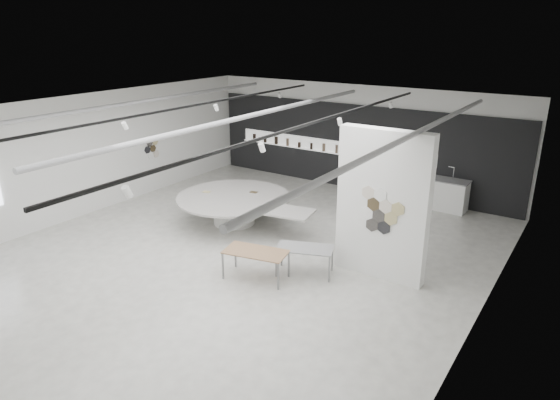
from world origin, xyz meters
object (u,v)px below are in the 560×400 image
Objects in this scene: sample_table_wood at (256,253)px; display_island at (236,206)px; kitchen_counter at (439,193)px; partition_column at (382,206)px; sample_table_stone at (305,250)px.

display_island is at bearing 136.19° from sample_table_wood.
sample_table_wood is at bearing -53.25° from display_island.
sample_table_wood is at bearing -104.87° from kitchen_counter.
sample_table_wood is (-2.38, -1.79, -1.15)m from partition_column.
partition_column is at bearing -86.14° from kitchen_counter.
partition_column is 2.21× the size of sample_table_wood.
kitchen_counter reaches higher than sample_table_wood.
kitchen_counter is at bearing 92.22° from partition_column.
partition_column is 5.66m from kitchen_counter.
sample_table_stone is at bearing -99.76° from kitchen_counter.
partition_column is 1.96× the size of kitchen_counter.
kitchen_counter is (-0.21, 5.51, -1.28)m from partition_column.
display_island reaches higher than sample_table_stone.
sample_table_wood is (2.58, -2.48, 0.08)m from display_island.
display_island is 2.62× the size of kitchen_counter.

